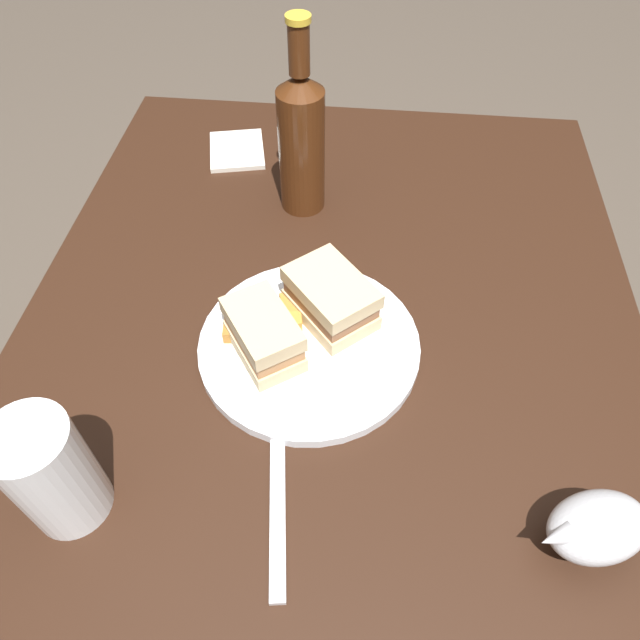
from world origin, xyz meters
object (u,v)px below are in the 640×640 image
gravy_boat (596,528)px  napkin (237,150)px  sandwich_half_left (334,298)px  sandwich_half_right (263,335)px  fork (278,510)px  plate (309,346)px  cider_bottle (301,140)px  pint_glass (55,477)px

gravy_boat → napkin: (0.62, 0.47, -0.03)m
sandwich_half_left → sandwich_half_right: bearing=131.0°
napkin → fork: (-0.62, -0.16, -0.00)m
plate → sandwich_half_left: size_ratio=2.04×
sandwich_half_left → napkin: bearing=28.9°
sandwich_half_left → fork: 0.26m
plate → fork: size_ratio=1.53×
plate → fork: 0.21m
sandwich_half_left → sandwich_half_right: size_ratio=1.10×
sandwich_half_left → cider_bottle: cider_bottle is taller
fork → plate: bearing=-10.8°
cider_bottle → napkin: (0.12, 0.13, -0.11)m
sandwich_half_left → cider_bottle: (0.23, 0.07, 0.07)m
plate → sandwich_half_right: bearing=109.8°
cider_bottle → fork: size_ratio=1.58×
sandwich_half_left → pint_glass: bearing=138.1°
plate → gravy_boat: size_ratio=2.23×
cider_bottle → fork: bearing=-176.0°
gravy_boat → fork: size_ratio=0.69×
pint_glass → napkin: bearing=-4.3°
plate → sandwich_half_left: sandwich_half_left is taller
plate → gravy_boat: bearing=-125.3°
sandwich_half_left → fork: (-0.26, 0.03, -0.04)m
plate → gravy_boat: gravy_boat is taller
sandwich_half_left → pint_glass: (-0.27, 0.24, 0.02)m
plate → cider_bottle: bearing=8.5°
sandwich_half_left → sandwich_half_right: same height
sandwich_half_left → gravy_boat: sandwich_half_left is taller
fork → gravy_boat: bearing=-98.5°
pint_glass → gravy_boat: (0.01, -0.52, -0.02)m
napkin → gravy_boat: bearing=-142.7°
fork → sandwich_half_right: bearing=4.3°
sandwich_half_left → gravy_boat: bearing=-133.6°
sandwich_half_right → pint_glass: size_ratio=0.87×
pint_glass → napkin: size_ratio=1.29×
sandwich_half_left → napkin: 0.41m
fork → napkin: bearing=6.3°
sandwich_half_left → napkin: (0.36, 0.20, -0.04)m
sandwich_half_right → napkin: bearing=15.8°
cider_bottle → napkin: size_ratio=2.59×
sandwich_half_right → gravy_boat: (-0.19, -0.35, -0.01)m
cider_bottle → napkin: 0.21m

